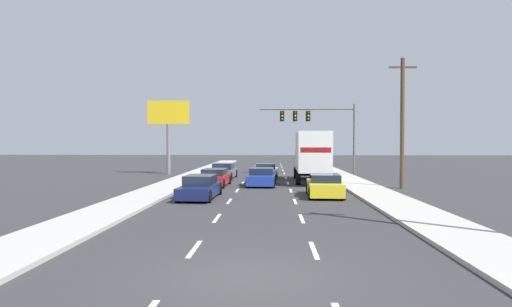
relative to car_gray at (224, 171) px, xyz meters
name	(u,v)px	position (x,y,z in m)	size (l,w,h in m)	color
ground_plane	(266,180)	(3.61, -1.48, -0.59)	(140.00, 140.00, 0.00)	#333335
sidewalk_right	(360,186)	(10.16, -6.48, -0.52)	(2.60, 80.00, 0.14)	#B2AFA8
sidewalk_left	(171,185)	(-2.94, -6.48, -0.52)	(2.60, 80.00, 0.14)	#B2AFA8
lane_markings	(265,183)	(3.61, -4.06, -0.59)	(3.54, 62.00, 0.01)	silver
car_gray	(224,171)	(0.00, 0.00, 0.00)	(2.04, 4.61, 1.30)	slate
car_red	(215,178)	(0.11, -6.35, -0.02)	(1.97, 4.27, 1.22)	red
car_navy	(200,188)	(0.19, -12.96, -0.02)	(1.98, 4.56, 1.26)	#141E4C
car_white	(266,171)	(3.61, 0.51, 0.00)	(2.09, 4.13, 1.26)	white
car_blue	(262,178)	(3.38, -5.93, -0.02)	(2.10, 4.24, 1.25)	#1E389E
box_truck	(312,154)	(7.14, -3.31, 1.58)	(2.65, 8.35, 3.84)	white
car_yellow	(325,186)	(7.08, -11.94, 0.00)	(2.06, 4.10, 1.27)	yellow
traffic_signal_mast	(311,120)	(7.75, 4.58, 4.54)	(9.01, 0.69, 6.71)	#595B56
utility_pole_mid	(402,121)	(12.69, -7.57, 3.84)	(1.80, 0.28, 8.59)	brown
roadside_billboard	(168,122)	(-5.78, 4.42, 4.41)	(3.97, 0.36, 7.03)	slate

